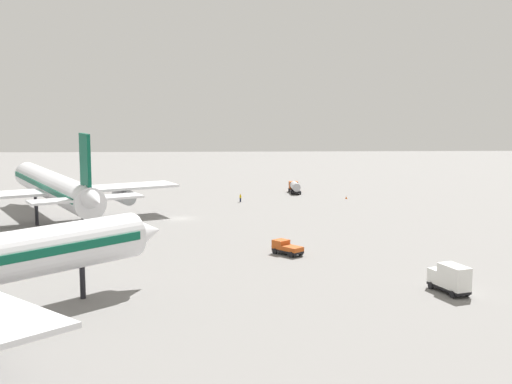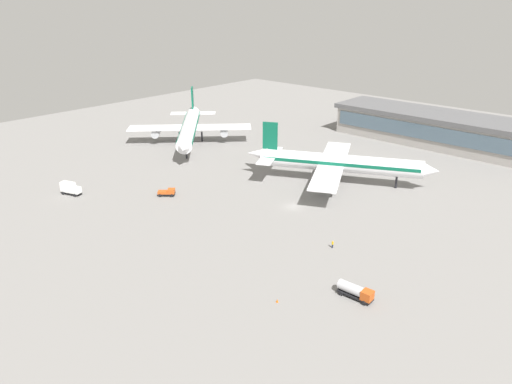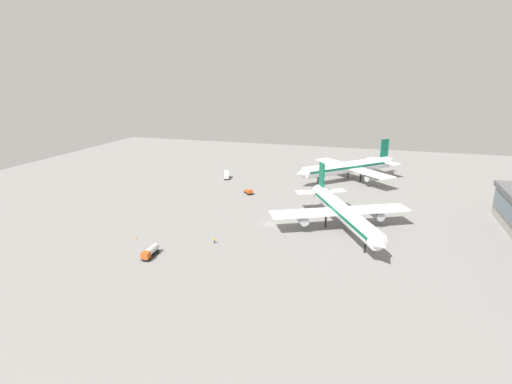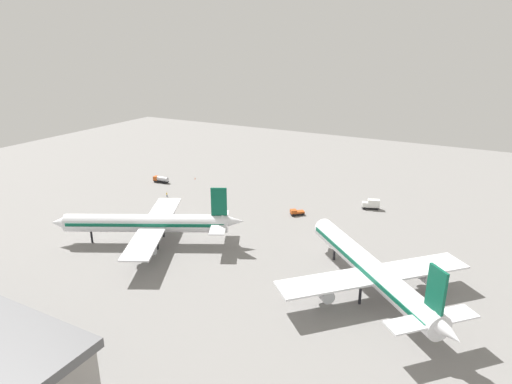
{
  "view_description": "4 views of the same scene",
  "coord_description": "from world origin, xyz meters",
  "px_view_note": "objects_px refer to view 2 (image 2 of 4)",
  "views": [
    {
      "loc": [
        125.29,
        9.03,
        22.12
      ],
      "look_at": [
        7.89,
        13.15,
        5.76
      ],
      "focal_mm": 50.27,
      "sensor_mm": 36.0,
      "label": 1
    },
    {
      "loc": [
        -64.69,
        84.96,
        47.93
      ],
      "look_at": [
        3.92,
        9.54,
        5.85
      ],
      "focal_mm": 32.84,
      "sensor_mm": 36.0,
      "label": 2
    },
    {
      "loc": [
        -113.65,
        -30.08,
        44.72
      ],
      "look_at": [
        16.34,
        9.74,
        4.94
      ],
      "focal_mm": 28.38,
      "sensor_mm": 36.0,
      "label": 3
    },
    {
      "loc": [
        79.55,
        -105.7,
        52.97
      ],
      "look_at": [
        14.69,
        15.89,
        5.7
      ],
      "focal_mm": 31.02,
      "sensor_mm": 36.0,
      "label": 4
    }
  ],
  "objects_px": {
    "airplane_at_gate": "(190,127)",
    "pushback_tractor": "(167,192)",
    "fuel_truck": "(355,291)",
    "catering_truck": "(70,188)",
    "ground_crew_worker": "(333,244)",
    "airplane_taxiing": "(338,163)",
    "safety_cone_near_gate": "(277,301)"
  },
  "relations": [
    {
      "from": "airplane_taxiing",
      "to": "pushback_tractor",
      "type": "xyz_separation_m",
      "value": [
        27.61,
        38.04,
        -4.89
      ]
    },
    {
      "from": "airplane_taxiing",
      "to": "safety_cone_near_gate",
      "type": "relative_size",
      "value": 81.61
    },
    {
      "from": "fuel_truck",
      "to": "safety_cone_near_gate",
      "type": "relative_size",
      "value": 10.63
    },
    {
      "from": "safety_cone_near_gate",
      "to": "fuel_truck",
      "type": "bearing_deg",
      "value": -132.25
    },
    {
      "from": "airplane_at_gate",
      "to": "pushback_tractor",
      "type": "height_order",
      "value": "airplane_at_gate"
    },
    {
      "from": "fuel_truck",
      "to": "ground_crew_worker",
      "type": "height_order",
      "value": "fuel_truck"
    },
    {
      "from": "airplane_at_gate",
      "to": "airplane_taxiing",
      "type": "distance_m",
      "value": 60.07
    },
    {
      "from": "airplane_at_gate",
      "to": "fuel_truck",
      "type": "height_order",
      "value": "airplane_at_gate"
    },
    {
      "from": "airplane_at_gate",
      "to": "safety_cone_near_gate",
      "type": "bearing_deg",
      "value": 12.68
    },
    {
      "from": "pushback_tractor",
      "to": "ground_crew_worker",
      "type": "distance_m",
      "value": 48.19
    },
    {
      "from": "catering_truck",
      "to": "airplane_at_gate",
      "type": "bearing_deg",
      "value": 83.8
    },
    {
      "from": "pushback_tractor",
      "to": "safety_cone_near_gate",
      "type": "relative_size",
      "value": 7.58
    },
    {
      "from": "fuel_truck",
      "to": "catering_truck",
      "type": "relative_size",
      "value": 1.08
    },
    {
      "from": "fuel_truck",
      "to": "ground_crew_worker",
      "type": "xyz_separation_m",
      "value": [
        12.75,
        -12.21,
        -0.54
      ]
    },
    {
      "from": "airplane_at_gate",
      "to": "airplane_taxiing",
      "type": "relative_size",
      "value": 0.88
    },
    {
      "from": "airplane_taxiing",
      "to": "catering_truck",
      "type": "relative_size",
      "value": 8.28
    },
    {
      "from": "pushback_tractor",
      "to": "fuel_truck",
      "type": "distance_m",
      "value": 60.96
    },
    {
      "from": "airplane_taxiing",
      "to": "ground_crew_worker",
      "type": "xyz_separation_m",
      "value": [
        -20.25,
        32.37,
        -5.01
      ]
    },
    {
      "from": "pushback_tractor",
      "to": "fuel_truck",
      "type": "relative_size",
      "value": 0.71
    },
    {
      "from": "airplane_at_gate",
      "to": "airplane_taxiing",
      "type": "height_order",
      "value": "airplane_at_gate"
    },
    {
      "from": "fuel_truck",
      "to": "ground_crew_worker",
      "type": "relative_size",
      "value": 3.82
    },
    {
      "from": "pushback_tractor",
      "to": "catering_truck",
      "type": "bearing_deg",
      "value": 178.53
    },
    {
      "from": "fuel_truck",
      "to": "pushback_tractor",
      "type": "bearing_deg",
      "value": 171.22
    },
    {
      "from": "pushback_tractor",
      "to": "catering_truck",
      "type": "height_order",
      "value": "catering_truck"
    },
    {
      "from": "pushback_tractor",
      "to": "fuel_truck",
      "type": "height_order",
      "value": "fuel_truck"
    },
    {
      "from": "airplane_at_gate",
      "to": "fuel_truck",
      "type": "xyz_separation_m",
      "value": [
        -93.0,
        41.83,
        -4.66
      ]
    },
    {
      "from": "ground_crew_worker",
      "to": "catering_truck",
      "type": "bearing_deg",
      "value": -47.97
    },
    {
      "from": "pushback_tractor",
      "to": "safety_cone_near_gate",
      "type": "height_order",
      "value": "pushback_tractor"
    },
    {
      "from": "fuel_truck",
      "to": "safety_cone_near_gate",
      "type": "bearing_deg",
      "value": -134.87
    },
    {
      "from": "catering_truck",
      "to": "ground_crew_worker",
      "type": "height_order",
      "value": "catering_truck"
    },
    {
      "from": "airplane_at_gate",
      "to": "pushback_tractor",
      "type": "relative_size",
      "value": 9.5
    },
    {
      "from": "airplane_at_gate",
      "to": "catering_truck",
      "type": "bearing_deg",
      "value": -31.95
    }
  ]
}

